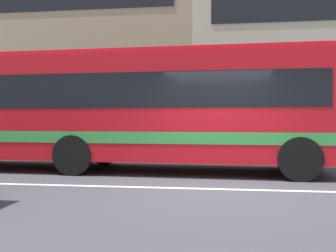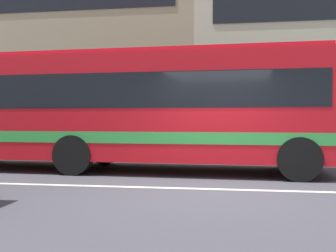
{
  "view_description": "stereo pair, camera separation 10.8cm",
  "coord_description": "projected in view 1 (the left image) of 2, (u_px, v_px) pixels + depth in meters",
  "views": [
    {
      "loc": [
        0.08,
        -7.62,
        1.39
      ],
      "look_at": [
        -1.35,
        2.88,
        1.2
      ],
      "focal_mm": 40.82,
      "sensor_mm": 36.0,
      "label": 1
    },
    {
      "loc": [
        0.19,
        -7.6,
        1.39
      ],
      "look_at": [
        -1.35,
        2.88,
        1.2
      ],
      "focal_mm": 40.82,
      "sensor_mm": 36.0,
      "label": 2
    }
  ],
  "objects": [
    {
      "name": "transit_bus",
      "position": [
        115.0,
        107.0,
        10.46
      ],
      "size": [
        11.48,
        2.96,
        3.14
      ],
      "color": "red",
      "rests_on": "ground_plane"
    },
    {
      "name": "hedge_row_far",
      "position": [
        232.0,
        147.0,
        13.93
      ],
      "size": [
        18.96,
        1.1,
        0.77
      ],
      "primitive_type": "cube",
      "color": "#367331",
      "rests_on": "ground_plane"
    },
    {
      "name": "lane_centre_line",
      "position": [
        216.0,
        189.0,
        7.58
      ],
      "size": [
        60.0,
        0.16,
        0.01
      ],
      "primitive_type": "cube",
      "color": "silver",
      "rests_on": "ground_plane"
    },
    {
      "name": "apartment_block_left",
      "position": [
        33.0,
        33.0,
        24.44
      ],
      "size": [
        21.3,
        11.22,
        13.8
      ],
      "color": "tan",
      "rests_on": "ground_plane"
    },
    {
      "name": "ground_plane",
      "position": [
        216.0,
        189.0,
        7.58
      ],
      "size": [
        160.0,
        160.0,
        0.0
      ],
      "primitive_type": "plane",
      "color": "#404048"
    }
  ]
}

